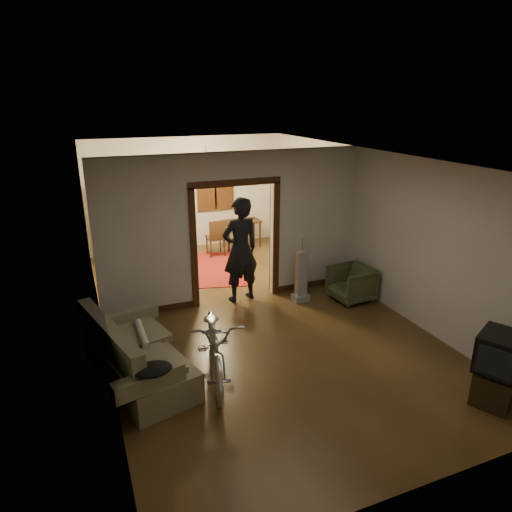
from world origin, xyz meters
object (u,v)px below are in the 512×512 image
sofa (138,349)px  person (240,250)px  armchair (351,284)px  bicycle (216,343)px  desk (242,234)px  locker (144,221)px

sofa → person: (2.20, 1.94, 0.55)m
armchair → bicycle: bearing=-69.7°
person → desk: bearing=-120.0°
person → locker: bearing=-76.0°
sofa → locker: 5.06m
armchair → desk: size_ratio=0.78×
desk → bicycle: bearing=-132.3°
armchair → locker: locker is taller
sofa → desk: 6.00m
armchair → person: (-1.95, 0.82, 0.67)m
person → desk: size_ratio=2.12×
sofa → locker: locker is taller
sofa → armchair: bearing=0.2°
bicycle → person: bearing=74.5°
bicycle → locker: size_ratio=1.03×
sofa → armchair: size_ratio=2.68×
locker → person: bearing=-80.4°
person → bicycle: bearing=52.7°
sofa → locker: bearing=64.7°
sofa → desk: sofa is taller
bicycle → locker: (-0.10, 5.28, 0.43)m
armchair → desk: 3.93m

